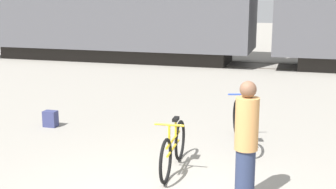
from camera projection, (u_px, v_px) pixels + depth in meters
name	position (u px, v px, depth m)	size (l,w,h in m)	color
rail_near	(260.00, 68.00, 17.55)	(35.98, 0.07, 0.01)	#4C4238
rail_far	(264.00, 63.00, 18.90)	(35.98, 0.07, 0.01)	#4C4238
bicycle_blue	(242.00, 125.00, 8.66)	(0.62, 1.75, 0.92)	black
bicycle_yellow	(173.00, 149.00, 7.41)	(0.46, 1.71, 0.85)	black
person_in_tan	(246.00, 142.00, 6.17)	(0.31, 0.31, 1.67)	#283351
backpack	(51.00, 119.00, 9.90)	(0.28, 0.20, 0.34)	navy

